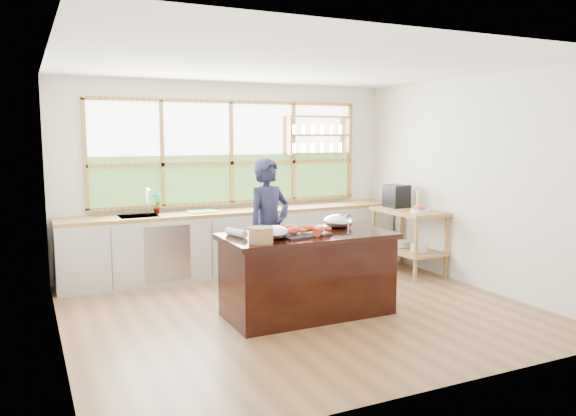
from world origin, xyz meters
TOP-DOWN VIEW (x-y plane):
  - ground_plane at (0.00, 0.00)m, footprint 5.00×5.00m
  - room_shell at (0.02, 0.51)m, footprint 5.02×4.52m
  - back_counter at (-0.02, 1.94)m, footprint 4.90×0.63m
  - right_shelf_unit at (2.19, 0.89)m, footprint 0.62×1.10m
  - island at (0.00, -0.20)m, footprint 1.85×0.90m
  - cook at (-0.08, 0.69)m, footprint 0.71×0.57m
  - potted_plant at (-1.15, 2.00)m, footprint 0.19×0.16m
  - cutting_board at (-0.53, 1.94)m, footprint 0.41×0.32m
  - espresso_machine at (2.19, 1.21)m, footprint 0.30×0.32m
  - wine_bottle at (2.24, 0.76)m, footprint 0.07×0.07m
  - fruit_bowl at (2.14, 0.60)m, footprint 0.25×0.25m
  - slate_board at (-0.11, -0.24)m, footprint 0.61×0.49m
  - lobster_pile at (-0.08, -0.25)m, footprint 0.52×0.44m
  - mixing_bowl_left at (-0.47, -0.33)m, footprint 0.31×0.31m
  - mixing_bowl_right at (0.49, -0.01)m, footprint 0.34×0.34m
  - wine_glass at (0.37, -0.43)m, footprint 0.08×0.08m
  - wicker_basket at (-0.66, -0.46)m, footprint 0.24×0.24m
  - parchment_roll at (-0.76, -0.03)m, footprint 0.16×0.31m

SIDE VIEW (x-z plane):
  - ground_plane at x=0.00m, z-range 0.00..0.00m
  - island at x=0.00m, z-range 0.00..0.90m
  - back_counter at x=-0.02m, z-range 0.00..0.90m
  - right_shelf_unit at x=2.19m, z-range 0.15..1.05m
  - cook at x=-0.08m, z-range 0.00..1.68m
  - cutting_board at x=-0.53m, z-range 0.90..0.91m
  - slate_board at x=-0.11m, z-range 0.90..0.92m
  - parchment_roll at x=-0.76m, z-range 0.90..0.98m
  - fruit_bowl at x=2.14m, z-range 0.89..1.00m
  - lobster_pile at x=-0.08m, z-range 0.92..1.00m
  - mixing_bowl_left at x=-0.47m, z-range 0.89..1.04m
  - mixing_bowl_right at x=0.49m, z-range 0.89..1.05m
  - wicker_basket at x=-0.66m, z-range 0.90..1.06m
  - wine_bottle at x=2.24m, z-range 0.90..1.19m
  - potted_plant at x=-1.15m, z-range 0.90..1.20m
  - wine_glass at x=0.37m, z-range 0.95..1.17m
  - espresso_machine at x=2.19m, z-range 0.90..1.23m
  - room_shell at x=0.02m, z-range 0.40..3.11m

